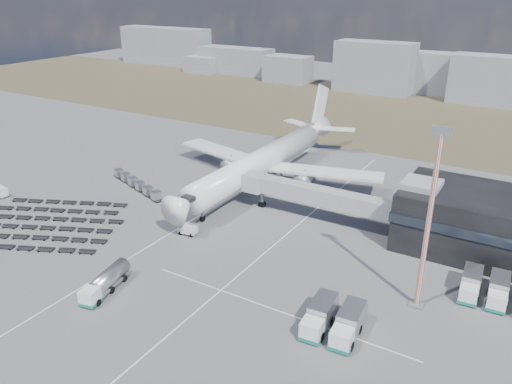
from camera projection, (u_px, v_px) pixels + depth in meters
The scene contains 16 objects.
ground at pixel (171, 241), 86.42m from camera, with size 420.00×420.00×0.00m, color #565659.
grass_strip at pixel (377, 112), 173.29m from camera, with size 420.00×90.00×0.01m, color #4B452D.
lane_markings at pixel (228, 248), 84.13m from camera, with size 47.12×110.00×0.01m.
terminal at pixel (495, 224), 80.56m from camera, with size 30.40×16.40×11.00m.
jet_bridge at pixel (307, 193), 93.02m from camera, with size 30.30×3.80×7.05m.
airliner at pixel (265, 160), 109.94m from camera, with size 51.59×64.53×17.62m.
skyline at pixel (418, 70), 199.76m from camera, with size 303.48×27.83×24.16m.
fuel_tanker at pixel (105, 282), 71.73m from camera, with size 4.21×9.74×3.06m.
pushback_tug at pixel (188, 230), 88.48m from camera, with size 3.20×1.80×1.45m, color white.
utility_van at pixel (0, 192), 104.14m from camera, with size 3.83×1.73×2.08m, color white.
catering_truck at pixel (304, 179), 109.44m from camera, with size 3.54×6.68×2.92m.
service_trucks_near at pixel (334, 320), 63.31m from camera, with size 7.15×8.34×3.16m.
service_trucks_far at pixel (498, 291), 69.59m from camera, with size 10.14×7.92×2.96m.
uld_row at pixel (137, 184), 108.07m from camera, with size 19.34×8.24×1.81m.
baggage_dollies at pixel (43, 223), 92.06m from camera, with size 32.85×29.57×0.65m.
floodlight_mast at pixel (429, 222), 64.25m from camera, with size 2.39×1.97×25.50m.
Camera 1 is at (52.03, -57.86, 41.23)m, focal length 35.00 mm.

